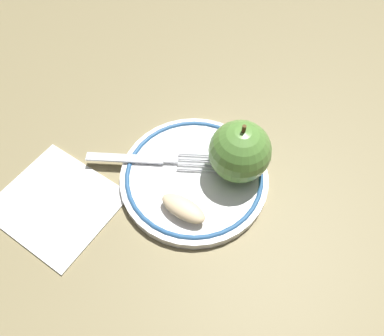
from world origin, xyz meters
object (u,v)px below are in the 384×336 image
(apple_red_whole, at_px, (240,151))
(napkin_folded, at_px, (57,203))
(apple_slice_front, at_px, (183,208))
(plate, at_px, (192,180))
(fork, at_px, (153,160))

(apple_red_whole, bearing_deg, napkin_folded, 134.58)
(apple_slice_front, bearing_deg, plate, 111.68)
(apple_slice_front, bearing_deg, napkin_folded, -153.58)
(plate, height_order, apple_red_whole, apple_red_whole)
(plate, distance_m, napkin_folded, 0.18)
(apple_red_whole, bearing_deg, plate, 135.47)
(plate, bearing_deg, apple_red_whole, -44.53)
(apple_red_whole, xyz_separation_m, apple_slice_front, (-0.09, 0.02, -0.03))
(plate, height_order, apple_slice_front, apple_slice_front)
(apple_slice_front, relative_size, napkin_folded, 0.42)
(fork, bearing_deg, napkin_folded, -151.26)
(fork, bearing_deg, apple_red_whole, -3.41)
(apple_red_whole, height_order, apple_slice_front, apple_red_whole)
(fork, bearing_deg, plate, -22.32)
(plate, relative_size, apple_red_whole, 2.22)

